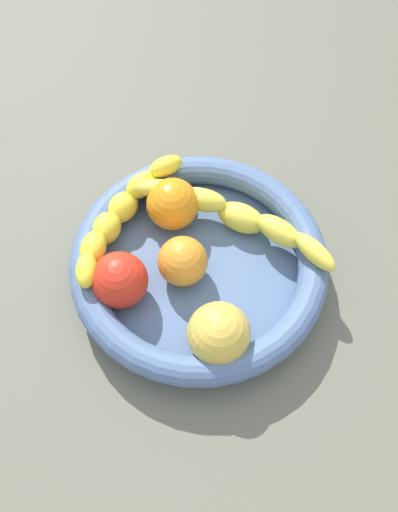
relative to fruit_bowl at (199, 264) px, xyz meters
The scene contains 8 objects.
kitchen_counter 4.45cm from the fruit_bowl, ahead, with size 120.00×120.00×3.00cm, color #666858.
fruit_bowl is the anchor object (origin of this frame).
banana_draped_left 11.63cm from the fruit_bowl, 67.80° to the left, with size 20.66×11.37×5.38cm.
banana_draped_right 7.77cm from the fruit_bowl, 35.76° to the right, with size 11.89×25.73×5.71cm.
orange_front 8.42cm from the fruit_bowl, 30.80° to the left, with size 6.67×6.67×6.67cm, color orange.
orange_mid_left 2.99cm from the fruit_bowl, 117.40° to the left, with size 6.10×6.10×6.10cm, color orange.
apple_yellow 10.73cm from the fruit_bowl, 161.54° to the right, with size 7.18×7.18×7.18cm, color #E3C14A.
tomato_red 10.19cm from the fruit_bowl, 116.77° to the left, with size 6.76×6.76×6.76cm, color red.
Camera 1 is at (-32.90, -3.64, 66.70)cm, focal length 39.40 mm.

